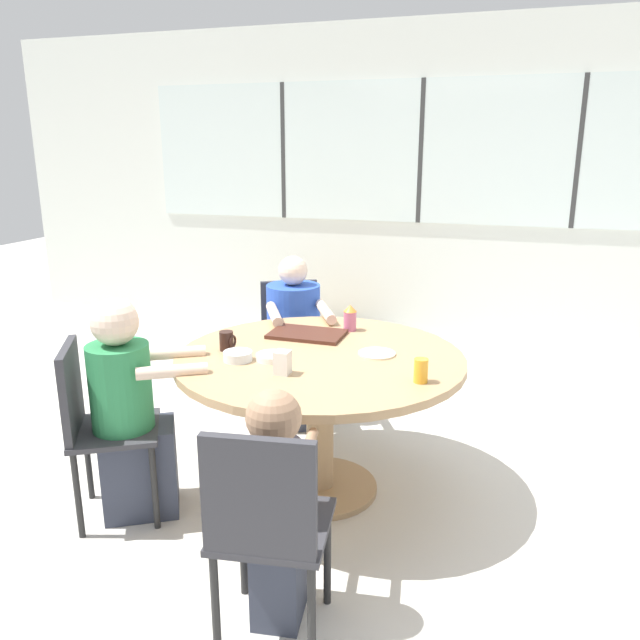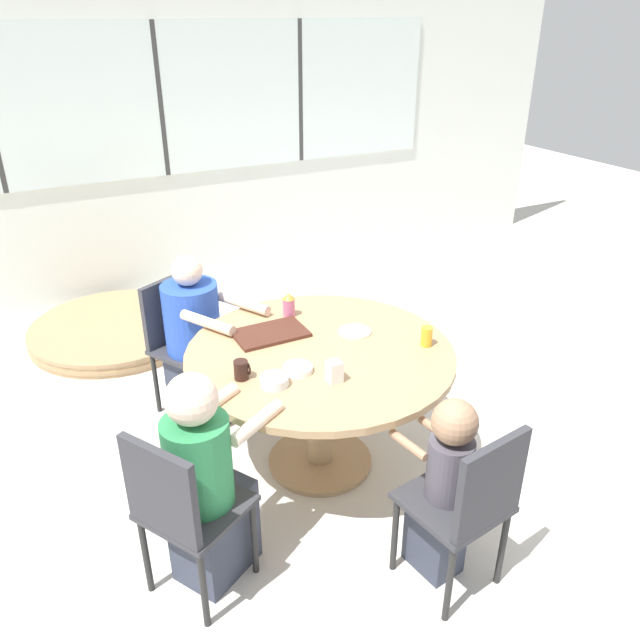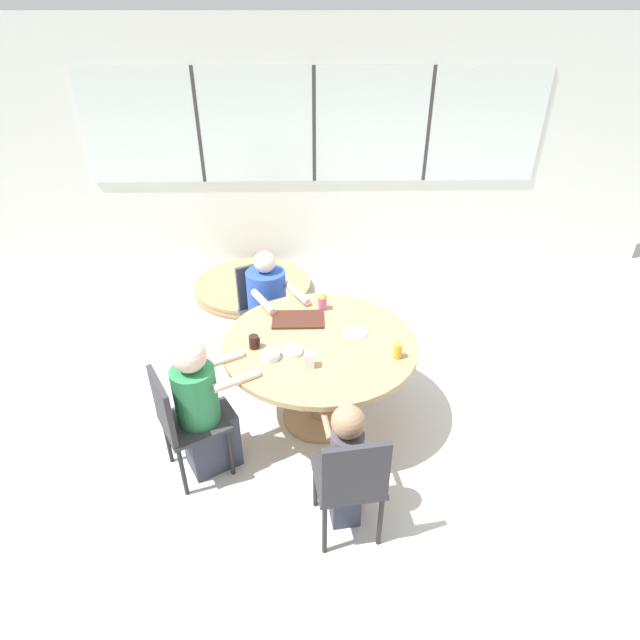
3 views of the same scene
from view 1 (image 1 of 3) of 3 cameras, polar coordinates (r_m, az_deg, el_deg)
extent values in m
plane|color=beige|center=(3.42, 0.00, -15.20)|extent=(16.00, 16.00, 0.00)
cube|color=silver|center=(5.82, 9.14, 12.05)|extent=(8.40, 0.06, 2.80)
cube|color=silver|center=(5.77, 9.20, 14.91)|extent=(5.20, 0.02, 1.23)
cube|color=#333333|center=(6.10, -3.39, 15.11)|extent=(0.04, 0.01, 1.23)
cube|color=#333333|center=(5.76, 9.19, 14.91)|extent=(0.04, 0.01, 1.23)
cube|color=#333333|center=(5.70, 22.59, 13.93)|extent=(0.04, 0.01, 1.23)
cylinder|color=tan|center=(3.10, 0.00, -3.55)|extent=(1.44, 1.44, 0.04)
cylinder|color=tan|center=(3.25, 0.00, -9.82)|extent=(0.14, 0.14, 0.71)
cylinder|color=tan|center=(3.41, 0.00, -14.98)|extent=(0.60, 0.60, 0.03)
cube|color=#333338|center=(4.13, -2.47, -2.79)|extent=(0.54, 0.54, 0.03)
cube|color=#333338|center=(4.24, -2.84, 0.83)|extent=(0.35, 0.21, 0.42)
cylinder|color=black|center=(4.08, 0.28, -6.45)|extent=(0.03, 0.03, 0.43)
cylinder|color=black|center=(4.03, -4.51, -6.75)|extent=(0.03, 0.03, 0.43)
cylinder|color=black|center=(4.39, -0.54, -4.80)|extent=(0.03, 0.03, 0.43)
cylinder|color=black|center=(4.35, -4.98, -5.06)|extent=(0.03, 0.03, 0.43)
cube|color=#333338|center=(3.17, -18.18, -9.54)|extent=(0.55, 0.55, 0.03)
cube|color=#333338|center=(3.11, -21.83, -5.94)|extent=(0.22, 0.35, 0.42)
cylinder|color=black|center=(3.41, -14.68, -11.69)|extent=(0.03, 0.03, 0.43)
cylinder|color=black|center=(3.11, -14.89, -14.54)|extent=(0.03, 0.03, 0.43)
cylinder|color=black|center=(3.45, -20.45, -11.89)|extent=(0.03, 0.03, 0.43)
cylinder|color=black|center=(3.15, -21.28, -14.72)|extent=(0.03, 0.03, 0.43)
cube|color=#333338|center=(2.35, -4.30, -18.23)|extent=(0.45, 0.45, 0.03)
cube|color=#333338|center=(2.09, -5.65, -15.86)|extent=(0.38, 0.09, 0.42)
cylinder|color=black|center=(2.66, -7.05, -19.86)|extent=(0.03, 0.03, 0.43)
cylinder|color=black|center=(2.59, 0.68, -20.73)|extent=(0.03, 0.03, 0.43)
cylinder|color=black|center=(2.40, -9.57, -24.43)|extent=(0.03, 0.03, 0.43)
cylinder|color=black|center=(2.33, -0.77, -25.64)|extent=(0.03, 0.03, 0.43)
cube|color=#333847|center=(4.10, -2.23, -6.12)|extent=(0.47, 0.51, 0.46)
cylinder|color=#284CB7|center=(4.02, -2.43, 0.16)|extent=(0.34, 0.34, 0.44)
sphere|color=beige|center=(3.95, -2.49, 4.54)|extent=(0.19, 0.19, 0.19)
cylinder|color=beige|center=(3.74, 0.51, 0.77)|extent=(0.23, 0.36, 0.06)
cylinder|color=beige|center=(3.70, -4.20, 0.55)|extent=(0.23, 0.36, 0.06)
cube|color=#333847|center=(3.26, -16.10, -12.91)|extent=(0.43, 0.40, 0.46)
cylinder|color=#2D844C|center=(3.08, -17.78, -5.82)|extent=(0.29, 0.29, 0.41)
sphere|color=beige|center=(2.99, -18.29, -0.16)|extent=(0.22, 0.22, 0.22)
cylinder|color=beige|center=(3.15, -13.31, -2.98)|extent=(0.30, 0.21, 0.06)
cylinder|color=beige|center=(2.91, -13.36, -4.59)|extent=(0.30, 0.21, 0.06)
cube|color=#333847|center=(2.54, -3.73, -21.28)|extent=(0.21, 0.26, 0.46)
cylinder|color=#4C4751|center=(2.30, -4.13, -14.41)|extent=(0.20, 0.20, 0.29)
sphere|color=#A37A5B|center=(2.19, -4.26, -8.85)|extent=(0.20, 0.20, 0.20)
cylinder|color=#A37A5B|center=(2.44, -5.29, -10.97)|extent=(0.07, 0.22, 0.04)
cylinder|color=#A37A5B|center=(2.40, -1.08, -11.33)|extent=(0.07, 0.22, 0.04)
cube|color=#472319|center=(3.40, -1.20, -1.29)|extent=(0.40, 0.26, 0.02)
cylinder|color=black|center=(3.19, -8.55, -1.90)|extent=(0.07, 0.07, 0.10)
torus|color=black|center=(3.17, -7.98, -1.96)|extent=(0.01, 0.07, 0.07)
cylinder|color=#CC668C|center=(3.49, 2.76, -0.09)|extent=(0.07, 0.07, 0.11)
cone|color=orange|center=(3.47, 2.77, 1.09)|extent=(0.07, 0.07, 0.04)
cylinder|color=gold|center=(2.77, 9.21, -4.59)|extent=(0.06, 0.06, 0.11)
cube|color=silver|center=(2.83, -3.45, -3.91)|extent=(0.07, 0.07, 0.11)
cylinder|color=silver|center=(3.04, -7.53, -3.29)|extent=(0.14, 0.14, 0.05)
cylinder|color=white|center=(3.03, -4.43, -3.38)|extent=(0.15, 0.15, 0.03)
cylinder|color=beige|center=(3.12, 5.22, -3.06)|extent=(0.19, 0.19, 0.01)
cylinder|color=tan|center=(5.48, -0.44, -2.76)|extent=(1.33, 1.33, 0.03)
cylinder|color=tan|center=(5.47, -0.44, -2.46)|extent=(1.35, 1.35, 0.03)
cylinder|color=tan|center=(5.47, -0.44, -2.16)|extent=(1.33, 1.33, 0.03)
cylinder|color=tan|center=(5.46, -0.44, -1.86)|extent=(1.35, 1.35, 0.03)
camera|label=2|loc=(2.32, -71.45, 21.06)|focal=35.00mm
camera|label=3|loc=(1.45, -101.92, 45.91)|focal=28.00mm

